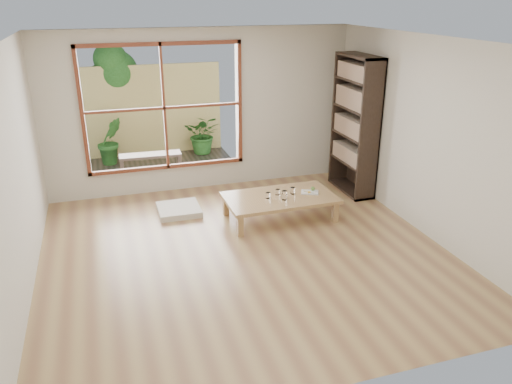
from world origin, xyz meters
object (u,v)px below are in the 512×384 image
Objects in this scene: bookshelf at (355,126)px; food_tray at (310,191)px; low_table at (280,199)px; garden_bench at (150,157)px.

food_tray is at bearing -146.01° from bookshelf.
low_table is at bearing -155.10° from bookshelf.
bookshelf is at bearing 57.78° from food_tray.
low_table is 5.36× the size of food_tray.
low_table is 1.86m from bookshelf.
food_tray reaches higher than garden_bench.
bookshelf is at bearing 24.00° from low_table.
bookshelf is 7.41× the size of food_tray.
bookshelf reaches higher than low_table.
low_table is 0.48m from food_tray.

